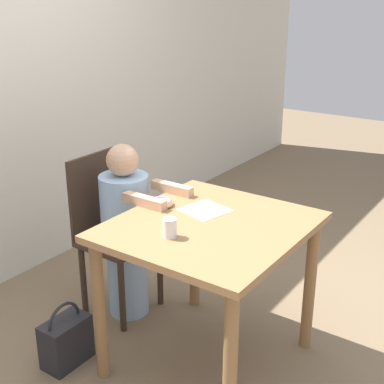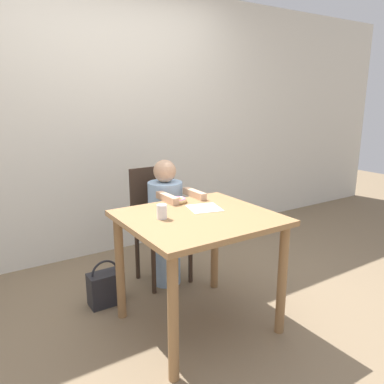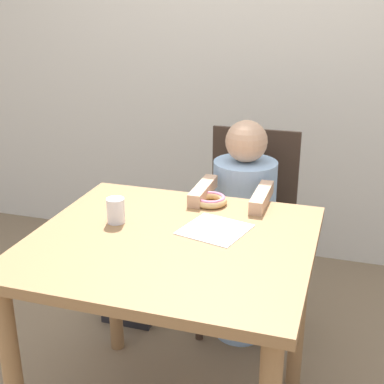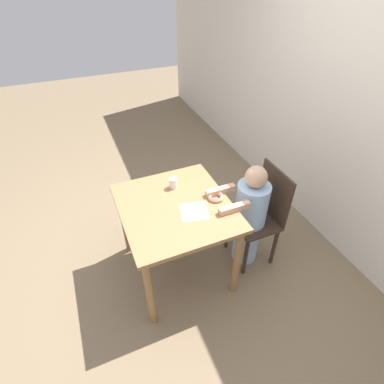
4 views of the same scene
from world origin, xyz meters
name	(u,v)px [view 3 (image 3 of 4)]	position (x,y,z in m)	size (l,w,h in m)	color
wall_back	(264,43)	(0.00, 1.56, 1.25)	(8.00, 0.05, 2.50)	silver
dining_table	(171,273)	(0.00, 0.00, 0.64)	(0.92, 0.84, 0.77)	olive
chair	(248,230)	(0.11, 0.74, 0.49)	(0.40, 0.36, 0.94)	#38281E
child_figure	(243,235)	(0.11, 0.63, 0.51)	(0.28, 0.51, 1.03)	#99BCE0
donut	(210,200)	(0.04, 0.33, 0.79)	(0.13, 0.13, 0.03)	#DBB270
napkin	(215,229)	(0.12, 0.11, 0.77)	(0.25, 0.25, 0.00)	white
handbag	(130,296)	(-0.43, 0.58, 0.13)	(0.25, 0.15, 0.35)	#232328
cup	(116,210)	(-0.22, 0.07, 0.81)	(0.06, 0.06, 0.09)	white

